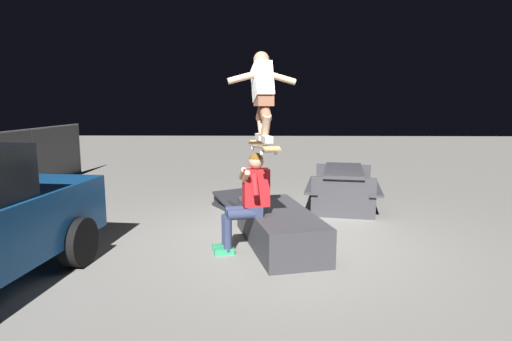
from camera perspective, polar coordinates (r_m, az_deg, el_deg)
The scene contains 7 objects.
ground_plane at distance 6.20m, azimuth 3.30°, elevation -9.47°, with size 40.00×40.00×0.00m, color gray.
ledge_box_main at distance 5.97m, azimuth 3.16°, elevation -7.74°, with size 2.05×0.82×0.49m, color #38383D.
person_sitting_on_ledge at distance 5.62m, azimuth -1.06°, elevation -3.59°, with size 0.59×0.79×1.33m.
skateboard at distance 5.37m, azimuth 1.03°, elevation 3.21°, with size 1.04×0.42×0.13m.
skater_airborne at distance 5.40m, azimuth 0.91°, elevation 10.55°, with size 0.64×0.88×1.12m.
kicker_ramp at distance 7.92m, azimuth -1.30°, elevation -4.88°, with size 1.52×1.38×0.37m.
picnic_table_back at distance 8.16m, azimuth 11.69°, elevation -1.51°, with size 1.90×1.61×0.75m.
Camera 1 is at (-5.87, 0.20, 1.97)m, focal length 29.65 mm.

